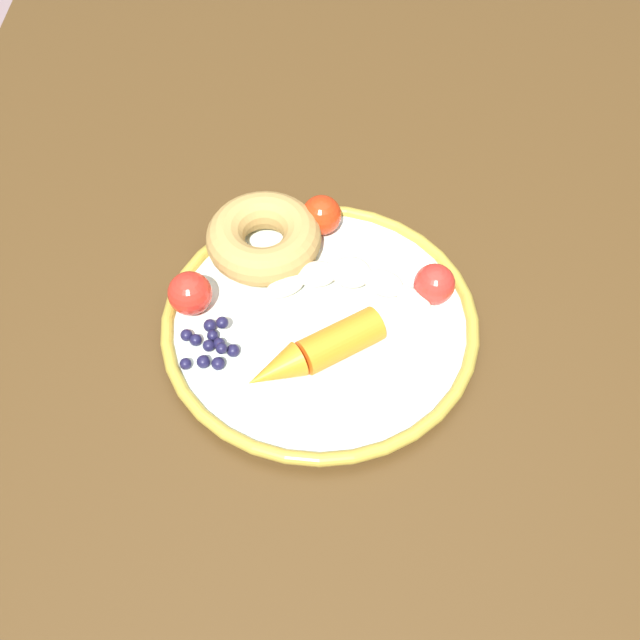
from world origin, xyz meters
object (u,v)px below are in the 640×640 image
(plate, at_px, (320,322))
(tomato_far, at_px, (190,293))
(carrot_orange, at_px, (312,352))
(banana, at_px, (350,281))
(tomato_near, at_px, (321,215))
(blueberry_pile, at_px, (210,345))
(donut, at_px, (264,238))
(dining_table, at_px, (337,344))
(tomato_mid, at_px, (434,284))

(plate, xyz_separation_m, tomato_far, (0.01, 0.12, 0.02))
(plate, height_order, carrot_orange, carrot_orange)
(plate, bearing_deg, banana, -38.34)
(plate, distance_m, tomato_near, 0.12)
(banana, relative_size, blueberry_pile, 2.94)
(tomato_far, bearing_deg, blueberry_pile, -155.96)
(donut, distance_m, tomato_far, 0.09)
(dining_table, height_order, donut, donut)
(carrot_orange, xyz_separation_m, tomato_near, (0.16, -0.01, 0.00))
(plate, relative_size, carrot_orange, 2.38)
(dining_table, relative_size, blueberry_pile, 19.56)
(donut, height_order, blueberry_pile, donut)
(carrot_orange, bearing_deg, dining_table, -15.61)
(blueberry_pile, relative_size, tomato_far, 1.34)
(plate, bearing_deg, tomato_far, 82.94)
(tomato_near, bearing_deg, donut, 117.90)
(dining_table, height_order, tomato_near, tomato_near)
(banana, bearing_deg, tomato_mid, -96.25)
(tomato_mid, bearing_deg, blueberry_pile, 106.43)
(dining_table, relative_size, donut, 9.52)
(banana, relative_size, carrot_orange, 1.31)
(tomato_far, bearing_deg, tomato_mid, -86.77)
(donut, bearing_deg, plate, -147.11)
(tomato_near, bearing_deg, plate, 179.47)
(dining_table, height_order, carrot_orange, carrot_orange)
(plate, relative_size, tomato_far, 7.17)
(dining_table, xyz_separation_m, banana, (-0.01, -0.01, 0.12))
(dining_table, xyz_separation_m, tomato_far, (-0.03, 0.14, 0.12))
(dining_table, distance_m, tomato_mid, 0.15)
(tomato_near, height_order, tomato_mid, tomato_near)
(blueberry_pile, bearing_deg, donut, -20.00)
(carrot_orange, bearing_deg, blueberry_pile, 81.06)
(tomato_mid, bearing_deg, tomato_far, 93.23)
(tomato_mid, bearing_deg, banana, 83.75)
(dining_table, distance_m, plate, 0.11)
(dining_table, distance_m, blueberry_pile, 0.18)
(plate, relative_size, donut, 2.60)
(banana, distance_m, tomato_mid, 0.08)
(blueberry_pile, height_order, tomato_mid, tomato_mid)
(dining_table, bearing_deg, carrot_orange, 164.39)
(banana, xyz_separation_m, carrot_orange, (-0.08, 0.04, 0.00))
(dining_table, distance_m, tomato_near, 0.14)
(tomato_far, bearing_deg, donut, -42.28)
(carrot_orange, xyz_separation_m, blueberry_pile, (0.01, 0.09, -0.01))
(blueberry_pile, xyz_separation_m, tomato_far, (0.05, 0.02, 0.01))
(blueberry_pile, distance_m, tomato_far, 0.05)
(dining_table, bearing_deg, banana, -132.12)
(tomato_near, bearing_deg, dining_table, -166.01)
(tomato_near, xyz_separation_m, tomato_mid, (-0.09, -0.10, -0.00))
(carrot_orange, relative_size, blueberry_pile, 2.25)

